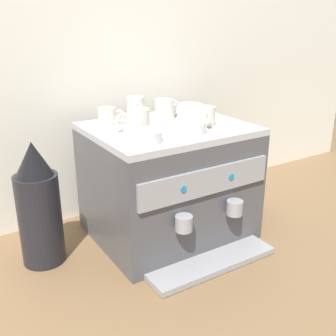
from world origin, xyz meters
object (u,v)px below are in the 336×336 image
object	(u,v)px
coffee_grinder	(39,207)
milk_pitcher	(253,194)
ceramic_cup_0	(165,109)
ceramic_bowl_1	(189,110)
ceramic_cup_4	(137,120)
ceramic_bowl_2	(143,136)
ceramic_bowl_0	(186,128)
espresso_machine	(169,182)
ceramic_cup_3	(108,116)
ceramic_cup_1	(206,116)
ceramic_cup_2	(136,108)

from	to	relation	value
coffee_grinder	milk_pitcher	world-z (taller)	coffee_grinder
coffee_grinder	milk_pitcher	size ratio (longest dim) A/B	3.24
ceramic_cup_0	ceramic_bowl_1	distance (m)	0.12
ceramic_cup_0	ceramic_cup_4	bearing A→B (deg)	-148.23
ceramic_cup_0	ceramic_bowl_1	bearing A→B (deg)	6.00
ceramic_cup_0	ceramic_bowl_2	xyz separation A→B (m)	(-0.22, -0.23, -0.02)
ceramic_bowl_0	milk_pitcher	bearing A→B (deg)	12.50
espresso_machine	ceramic_cup_4	size ratio (longest dim) A/B	4.89
ceramic_cup_3	ceramic_bowl_1	world-z (taller)	ceramic_cup_3
ceramic_bowl_1	ceramic_bowl_2	xyz separation A→B (m)	(-0.34, -0.24, -0.00)
ceramic_cup_1	ceramic_cup_4	world-z (taller)	ceramic_cup_4
ceramic_cup_2	ceramic_bowl_1	size ratio (longest dim) A/B	0.90
ceramic_cup_0	ceramic_cup_2	distance (m)	0.11
ceramic_cup_2	ceramic_bowl_2	world-z (taller)	ceramic_cup_2
ceramic_cup_2	ceramic_bowl_2	distance (m)	0.30
milk_pitcher	ceramic_bowl_2	bearing A→B (deg)	-169.44
coffee_grinder	ceramic_bowl_2	bearing A→B (deg)	-32.83
ceramic_cup_4	ceramic_bowl_0	xyz separation A→B (m)	(0.13, -0.10, -0.02)
ceramic_cup_0	ceramic_cup_3	bearing A→B (deg)	170.73
milk_pitcher	ceramic_cup_2	bearing A→B (deg)	161.10
ceramic_cup_1	ceramic_cup_3	size ratio (longest dim) A/B	1.02
ceramic_cup_1	ceramic_cup_2	xyz separation A→B (m)	(-0.16, 0.21, 0.01)
ceramic_cup_2	milk_pitcher	size ratio (longest dim) A/B	0.83
ceramic_bowl_1	milk_pitcher	size ratio (longest dim) A/B	0.92
ceramic_bowl_2	ceramic_bowl_1	bearing A→B (deg)	35.23
ceramic_bowl_0	ceramic_cup_1	bearing A→B (deg)	19.92
ceramic_cup_4	ceramic_bowl_1	bearing A→B (deg)	22.61
ceramic_cup_0	ceramic_cup_2	xyz separation A→B (m)	(-0.10, 0.05, 0.01)
ceramic_cup_3	ceramic_bowl_1	xyz separation A→B (m)	(0.33, -0.02, -0.01)
ceramic_cup_0	ceramic_cup_2	world-z (taller)	ceramic_cup_2
ceramic_bowl_2	coffee_grinder	world-z (taller)	ceramic_bowl_2
ceramic_cup_1	coffee_grinder	size ratio (longest dim) A/B	0.23
ceramic_bowl_0	coffee_grinder	xyz separation A→B (m)	(-0.46, 0.17, -0.24)
ceramic_cup_4	milk_pitcher	size ratio (longest dim) A/B	0.88
ceramic_cup_0	ceramic_cup_1	bearing A→B (deg)	-68.07
coffee_grinder	ceramic_cup_2	bearing A→B (deg)	11.60
ceramic_cup_1	ceramic_cup_4	distance (m)	0.25
coffee_grinder	milk_pitcher	bearing A→B (deg)	-4.97
ceramic_cup_2	ceramic_cup_3	xyz separation A→B (m)	(-0.12, -0.01, -0.01)
espresso_machine	ceramic_cup_3	world-z (taller)	ceramic_cup_3
ceramic_cup_1	ceramic_bowl_1	distance (m)	0.19
ceramic_bowl_1	milk_pitcher	distance (m)	0.48
ceramic_cup_2	coffee_grinder	xyz separation A→B (m)	(-0.41, -0.09, -0.27)
ceramic_cup_4	ceramic_bowl_0	distance (m)	0.16
coffee_grinder	ceramic_bowl_1	bearing A→B (deg)	4.47
ceramic_cup_3	coffee_grinder	xyz separation A→B (m)	(-0.29, -0.07, -0.25)
ceramic_cup_3	ceramic_cup_4	bearing A→B (deg)	-74.87
espresso_machine	ceramic_cup_0	distance (m)	0.27
ceramic_bowl_1	ceramic_cup_1	bearing A→B (deg)	-105.47
ceramic_cup_1	ceramic_cup_3	xyz separation A→B (m)	(-0.29, 0.20, -0.00)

